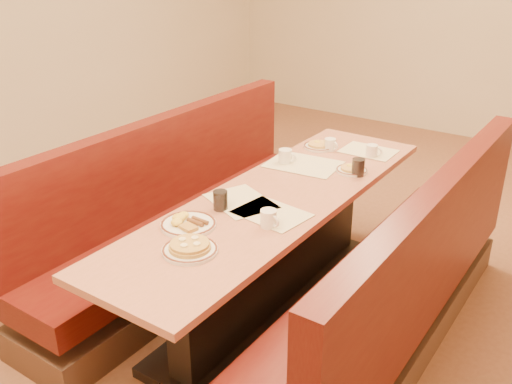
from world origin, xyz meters
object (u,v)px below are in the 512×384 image
Objects in this scene: coffee_mug_d at (330,144)px; soda_tumbler_near at (220,200)px; coffee_mug_a at (269,218)px; soda_tumbler_mid at (358,167)px; eggs_plate at (187,223)px; booth_right at (395,296)px; coffee_mug_b at (286,156)px; booth_left at (183,223)px; pancake_plate at (190,248)px; coffee_mug_c at (372,151)px; diner_table at (277,254)px.

soda_tumbler_near is (-0.05, -1.15, 0.01)m from coffee_mug_d.
coffee_mug_a is 1.10× the size of soda_tumbler_mid.
eggs_plate is 2.62× the size of soda_tumbler_mid.
booth_right is 1.15m from coffee_mug_b.
soda_tumbler_near is at bearing -159.92° from booth_right.
pancake_plate is at bearing -45.81° from booth_left.
coffee_mug_b is at bearing 41.96° from booth_left.
pancake_plate is at bearing -100.37° from soda_tumbler_mid.
booth_left is 23.16× the size of coffee_mug_d.
soda_tumbler_near is (0.08, -0.78, 0.01)m from coffee_mug_b.
booth_left is 1.00× the size of booth_right.
eggs_plate is at bearing -113.62° from coffee_mug_c.
pancake_plate is 2.40× the size of coffee_mug_d.
booth_left is at bearing -141.17° from coffee_mug_b.
booth_right is 9.65× the size of pancake_plate.
coffee_mug_c is at bearing 23.88° from coffee_mug_d.
coffee_mug_a reaches higher than coffee_mug_c.
coffee_mug_a is at bearing -66.70° from coffee_mug_b.
soda_tumbler_near is 0.99× the size of soda_tumbler_mid.
soda_tumbler_near is 0.94m from soda_tumbler_mid.
booth_right is 21.38× the size of coffee_mug_a.
eggs_plate is 1.49m from coffee_mug_c.
pancake_plate is 0.26m from eggs_plate.
coffee_mug_b reaches higher than pancake_plate.
coffee_mug_d is 1.15m from soda_tumbler_near.
pancake_plate is at bearing -133.67° from booth_right.
eggs_plate is 2.39× the size of coffee_mug_a.
eggs_plate is at bearing -89.87° from coffee_mug_b.
diner_table is 0.93m from coffee_mug_d.
eggs_plate is (-0.17, -0.57, 0.39)m from diner_table.
booth_left reaches higher than coffee_mug_b.
coffee_mug_b reaches higher than diner_table.
coffee_mug_a is at bearing 68.97° from pancake_plate.
booth_right is at bearing 46.33° from pancake_plate.
pancake_plate is 2.41× the size of coffee_mug_c.
booth_left is 1.33m from coffee_mug_c.
booth_right is 8.94× the size of eggs_plate.
soda_tumbler_near is (-0.32, 0.02, 0.01)m from coffee_mug_a.
coffee_mug_d reaches higher than eggs_plate.
soda_tumbler_mid is (0.06, -0.35, 0.01)m from coffee_mug_c.
coffee_mug_c is (0.17, 1.64, 0.02)m from pancake_plate.
soda_tumbler_mid is (0.47, 0.07, 0.01)m from coffee_mug_b.
coffee_mug_a is 1.08× the size of coffee_mug_d.
pancake_plate is 2.43× the size of soda_tumbler_mid.
soda_tumbler_mid is at bearing 65.27° from diner_table.
coffee_mug_a reaches higher than coffee_mug_d.
booth_left is at bearing 134.19° from pancake_plate.
diner_table is at bearing -111.60° from coffee_mug_c.
diner_table is 20.73× the size of coffee_mug_b.
diner_table is at bearing 64.63° from soda_tumbler_near.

